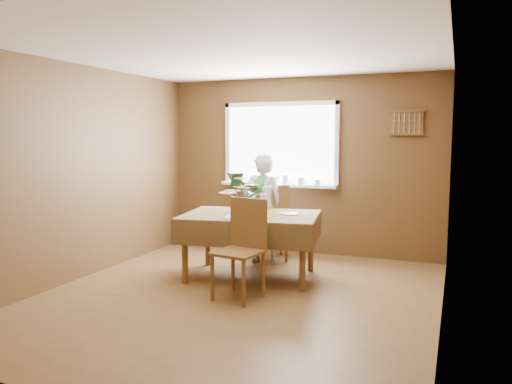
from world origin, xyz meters
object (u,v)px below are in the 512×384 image
at_px(flower_bouquet, 250,191).
at_px(chair_near, 243,244).
at_px(dining_table, 251,222).
at_px(chair_far, 271,220).
at_px(seated_woman, 263,208).

bearing_deg(flower_bouquet, chair_near, -76.56).
distance_m(dining_table, chair_far, 0.86).
xyz_separation_m(chair_far, chair_near, (0.26, -1.55, -0.00)).
xyz_separation_m(dining_table, chair_far, (-0.05, 0.85, -0.11)).
bearing_deg(seated_woman, chair_far, -132.68).
relative_size(chair_far, chair_near, 1.01).
xyz_separation_m(chair_near, flower_bouquet, (-0.12, 0.48, 0.50)).
relative_size(dining_table, chair_far, 1.66).
height_order(chair_far, flower_bouquet, flower_bouquet).
height_order(dining_table, chair_far, chair_far).
relative_size(dining_table, seated_woman, 1.19).
distance_m(chair_near, seated_woman, 1.45).
distance_m(dining_table, seated_woman, 0.72).
bearing_deg(chair_near, dining_table, 115.20).
bearing_deg(chair_near, flower_bouquet, 112.54).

